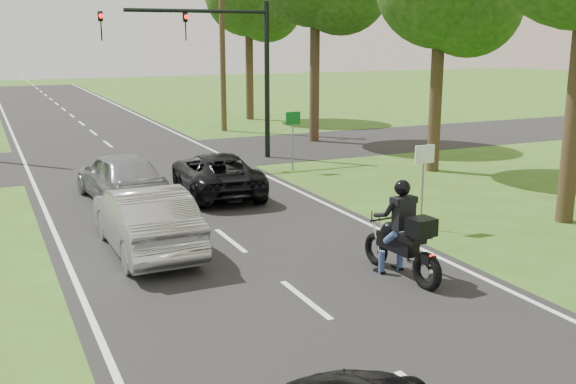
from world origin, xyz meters
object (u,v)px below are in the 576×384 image
object	(u,v)px
dark_suv	(216,173)
silver_suv	(120,176)
traffic_signal	(221,52)
utility_pole_far	(222,28)
silver_sedan	(145,219)
sign_white	(424,166)
sign_green	(293,127)
motorcycle_rider	(404,240)

from	to	relation	value
dark_suv	silver_suv	world-z (taller)	silver_suv
dark_suv	traffic_signal	distance (m)	6.66
dark_suv	silver_suv	bearing A→B (deg)	-0.35
utility_pole_far	silver_sedan	bearing A→B (deg)	-114.49
utility_pole_far	traffic_signal	bearing A→B (deg)	-109.68
sign_white	sign_green	size ratio (longest dim) A/B	1.00
dark_suv	silver_suv	size ratio (longest dim) A/B	1.05
silver_suv	utility_pole_far	world-z (taller)	utility_pole_far
sign_green	dark_suv	bearing A→B (deg)	-148.14
silver_sedan	utility_pole_far	distance (m)	20.18
utility_pole_far	sign_green	distance (m)	11.63
motorcycle_rider	sign_white	size ratio (longest dim) A/B	1.10
traffic_signal	sign_white	world-z (taller)	traffic_signal
motorcycle_rider	sign_green	distance (m)	11.08
silver_suv	sign_green	bearing A→B (deg)	-168.44
motorcycle_rider	utility_pole_far	xyz separation A→B (m)	(3.92, 21.76, 4.29)
dark_suv	motorcycle_rider	bearing A→B (deg)	102.08
sign_white	silver_sedan	bearing A→B (deg)	170.81
silver_sedan	traffic_signal	bearing A→B (deg)	-118.75
silver_suv	utility_pole_far	distance (m)	15.75
traffic_signal	utility_pole_far	world-z (taller)	utility_pole_far
traffic_signal	sign_green	world-z (taller)	traffic_signal
dark_suv	sign_white	size ratio (longest dim) A/B	2.17
silver_sedan	motorcycle_rider	bearing A→B (deg)	137.49
silver_sedan	traffic_signal	distance (m)	11.76
silver_suv	sign_green	xyz separation A→B (m)	(6.45, 1.98, 0.84)
silver_suv	dark_suv	bearing A→B (deg)	168.88
traffic_signal	sign_white	distance (m)	11.39
dark_suv	utility_pole_far	world-z (taller)	utility_pole_far
silver_suv	traffic_signal	xyz separation A→B (m)	(4.89, 5.00, 3.38)
silver_sedan	utility_pole_far	bearing A→B (deg)	-115.12
traffic_signal	dark_suv	bearing A→B (deg)	-111.45
silver_sedan	sign_green	distance (m)	9.79
motorcycle_rider	utility_pole_far	size ratio (longest dim) A/B	0.23
motorcycle_rider	silver_sedan	bearing A→B (deg)	133.34
traffic_signal	sign_white	size ratio (longest dim) A/B	3.00
silver_suv	utility_pole_far	xyz separation A→B (m)	(7.75, 13.00, 4.33)
motorcycle_rider	utility_pole_far	bearing A→B (deg)	75.01
traffic_signal	motorcycle_rider	bearing A→B (deg)	-94.39
silver_suv	utility_pole_far	size ratio (longest dim) A/B	0.44
utility_pole_far	sign_white	distance (m)	19.39
silver_sedan	traffic_signal	xyz separation A→B (m)	(5.31, 9.94, 3.38)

